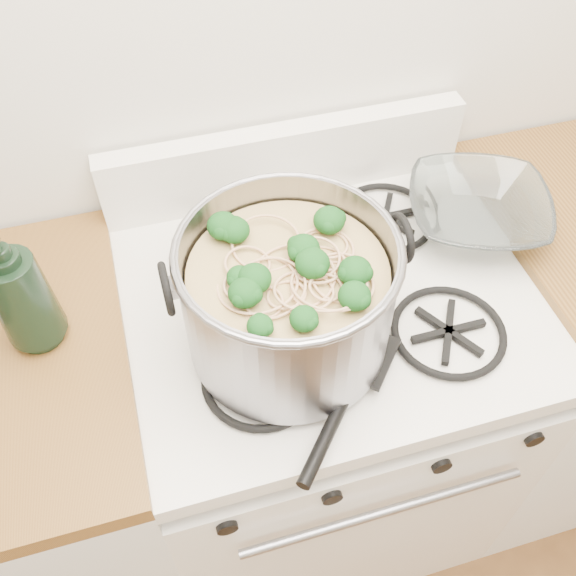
{
  "coord_description": "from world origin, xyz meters",
  "views": [
    {
      "loc": [
        -0.29,
        0.56,
        1.83
      ],
      "look_at": [
        -0.11,
        1.17,
        1.06
      ],
      "focal_mm": 40.0,
      "sensor_mm": 36.0,
      "label": 1
    }
  ],
  "objects_px": {
    "gas_range": "(321,415)",
    "stock_pot": "(288,299)",
    "glass_bowl": "(475,217)",
    "bottle": "(17,287)",
    "spatula": "(366,353)"
  },
  "relations": [
    {
      "from": "gas_range",
      "to": "stock_pot",
      "type": "height_order",
      "value": "stock_pot"
    },
    {
      "from": "stock_pot",
      "to": "glass_bowl",
      "type": "height_order",
      "value": "stock_pot"
    },
    {
      "from": "glass_bowl",
      "to": "bottle",
      "type": "height_order",
      "value": "bottle"
    },
    {
      "from": "spatula",
      "to": "stock_pot",
      "type": "bearing_deg",
      "value": -171.71
    },
    {
      "from": "stock_pot",
      "to": "spatula",
      "type": "bearing_deg",
      "value": -33.17
    },
    {
      "from": "stock_pot",
      "to": "bottle",
      "type": "bearing_deg",
      "value": 162.89
    },
    {
      "from": "gas_range",
      "to": "stock_pot",
      "type": "bearing_deg",
      "value": -140.86
    },
    {
      "from": "bottle",
      "to": "gas_range",
      "type": "bearing_deg",
      "value": -18.69
    },
    {
      "from": "glass_bowl",
      "to": "bottle",
      "type": "bearing_deg",
      "value": -177.12
    },
    {
      "from": "stock_pot",
      "to": "glass_bowl",
      "type": "bearing_deg",
      "value": 21.06
    },
    {
      "from": "gas_range",
      "to": "bottle",
      "type": "relative_size",
      "value": 3.52
    },
    {
      "from": "bottle",
      "to": "spatula",
      "type": "bearing_deg",
      "value": -35.44
    },
    {
      "from": "stock_pot",
      "to": "glass_bowl",
      "type": "xyz_separation_m",
      "value": [
        0.44,
        0.17,
        -0.09
      ]
    },
    {
      "from": "glass_bowl",
      "to": "bottle",
      "type": "distance_m",
      "value": 0.86
    },
    {
      "from": "spatula",
      "to": "glass_bowl",
      "type": "distance_m",
      "value": 0.41
    }
  ]
}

